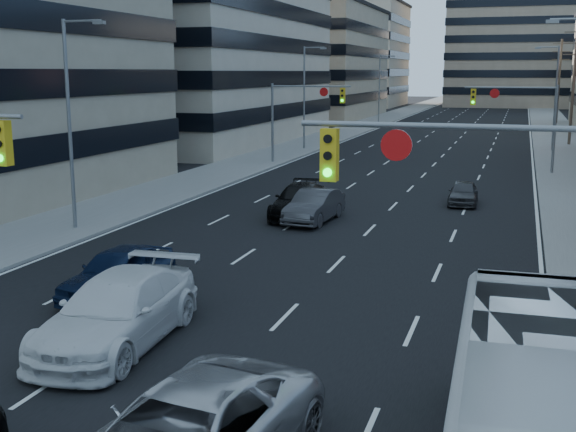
% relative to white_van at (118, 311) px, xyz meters
% --- Properties ---
extents(road_surface, '(18.00, 300.00, 0.02)m').
position_rel_white_van_xyz_m(road_surface, '(1.60, 121.26, -0.88)').
color(road_surface, black).
rests_on(road_surface, ground).
extents(sidewalk_left, '(5.00, 300.00, 0.15)m').
position_rel_white_van_xyz_m(sidewalk_left, '(-9.90, 121.26, -0.81)').
color(sidewalk_left, slate).
rests_on(sidewalk_left, ground).
extents(sidewalk_right, '(5.00, 300.00, 0.15)m').
position_rel_white_van_xyz_m(sidewalk_right, '(13.10, 121.26, -0.81)').
color(sidewalk_right, slate).
rests_on(sidewalk_right, ground).
extents(office_left_far, '(20.00, 30.00, 16.00)m').
position_rel_white_van_xyz_m(office_left_far, '(-22.40, 91.26, 7.11)').
color(office_left_far, gray).
rests_on(office_left_far, ground).
extents(bg_block_left, '(24.00, 24.00, 20.00)m').
position_rel_white_van_xyz_m(bg_block_left, '(-26.40, 131.26, 9.11)').
color(bg_block_left, '#ADA089').
rests_on(bg_block_left, ground).
extents(signal_near_right, '(6.59, 0.33, 6.00)m').
position_rel_white_van_xyz_m(signal_near_right, '(9.05, -0.74, 3.44)').
color(signal_near_right, slate).
rests_on(signal_near_right, ground).
extents(signal_far_left, '(6.09, 0.33, 6.00)m').
position_rel_white_van_xyz_m(signal_far_left, '(-6.08, 36.26, 3.42)').
color(signal_far_left, slate).
rests_on(signal_far_left, ground).
extents(signal_far_right, '(6.09, 0.33, 6.00)m').
position_rel_white_van_xyz_m(signal_far_right, '(9.28, 36.26, 3.42)').
color(signal_far_right, slate).
rests_on(signal_far_right, ground).
extents(utility_pole_midblock, '(2.20, 0.28, 11.00)m').
position_rel_white_van_xyz_m(utility_pole_midblock, '(13.80, 57.26, 4.89)').
color(utility_pole_midblock, '#4C3D2D').
rests_on(utility_pole_midblock, ground).
extents(utility_pole_distant, '(2.20, 0.28, 11.00)m').
position_rel_white_van_xyz_m(utility_pole_distant, '(13.80, 87.26, 4.89)').
color(utility_pole_distant, '#4C3D2D').
rests_on(utility_pole_distant, ground).
extents(streetlight_left_near, '(2.03, 0.22, 9.00)m').
position_rel_white_van_xyz_m(streetlight_left_near, '(-8.74, 11.26, 4.17)').
color(streetlight_left_near, slate).
rests_on(streetlight_left_near, ground).
extents(streetlight_left_mid, '(2.03, 0.22, 9.00)m').
position_rel_white_van_xyz_m(streetlight_left_mid, '(-8.74, 46.26, 4.17)').
color(streetlight_left_mid, slate).
rests_on(streetlight_left_mid, ground).
extents(streetlight_left_far, '(2.03, 0.22, 9.00)m').
position_rel_white_van_xyz_m(streetlight_left_far, '(-8.74, 81.26, 4.17)').
color(streetlight_left_far, slate).
rests_on(streetlight_left_far, ground).
extents(streetlight_right_far, '(2.03, 0.22, 9.00)m').
position_rel_white_van_xyz_m(streetlight_right_far, '(11.94, 51.26, 4.17)').
color(streetlight_right_far, slate).
rests_on(streetlight_right_far, ground).
extents(white_van, '(2.78, 6.22, 1.77)m').
position_rel_white_van_xyz_m(white_van, '(0.00, 0.00, 0.00)').
color(white_van, silver).
rests_on(white_van, ground).
extents(sedan_blue, '(2.15, 4.67, 1.55)m').
position_rel_white_van_xyz_m(sedan_blue, '(-2.13, 3.58, -0.11)').
color(sedan_blue, '#0C1833').
rests_on(sedan_blue, ground).
extents(sedan_grey_center, '(1.91, 4.62, 1.49)m').
position_rel_white_van_xyz_m(sedan_grey_center, '(0.57, 16.28, -0.14)').
color(sedan_grey_center, '#373739').
rests_on(sedan_grey_center, ground).
extents(sedan_black_far, '(2.52, 5.49, 1.56)m').
position_rel_white_van_xyz_m(sedan_black_far, '(-0.40, 17.22, -0.11)').
color(sedan_black_far, black).
rests_on(sedan_black_far, ground).
extents(sedan_grey_right, '(1.59, 3.70, 1.25)m').
position_rel_white_van_xyz_m(sedan_grey_right, '(6.78, 23.01, -0.26)').
color(sedan_grey_right, '#373739').
rests_on(sedan_grey_right, ground).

